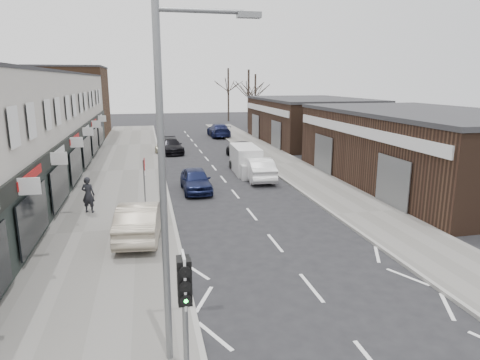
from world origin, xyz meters
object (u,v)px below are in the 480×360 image
street_lamp (170,172)px  parked_car_right_a (259,169)px  parked_car_left_a (196,180)px  parked_car_left_b (171,146)px  traffic_light (184,292)px  parked_car_right_c (219,130)px  sedan_on_pavement (140,220)px  pedestrian (88,195)px  parked_car_right_b (242,149)px  parked_car_left_c (167,145)px  white_van (246,160)px  warning_sign (144,168)px

street_lamp → parked_car_right_a: (6.82, 18.13, -3.85)m
parked_car_left_a → parked_car_left_b: 14.50m
traffic_light → parked_car_right_c: size_ratio=0.57×
traffic_light → parked_car_left_b: bearing=87.1°
traffic_light → sedan_on_pavement: traffic_light is taller
parked_car_right_a → street_lamp: bearing=73.1°
street_lamp → parked_car_left_a: size_ratio=1.94×
pedestrian → parked_car_right_a: 11.69m
street_lamp → parked_car_right_b: 27.92m
street_lamp → parked_car_left_c: bearing=87.4°
street_lamp → traffic_light: bearing=-84.1°
traffic_light → parked_car_left_a: bearing=82.7°
parked_car_left_a → parked_car_right_b: bearing=63.3°
pedestrian → parked_car_left_a: (5.74, 3.47, -0.33)m
sedan_on_pavement → parked_car_left_c: 23.08m
parked_car_right_a → parked_car_left_a: bearing=29.4°
parked_car_left_c → parked_car_right_c: size_ratio=0.82×
white_van → parked_car_left_a: (-4.20, -4.58, -0.20)m
white_van → parked_car_left_b: white_van is taller
street_lamp → parked_car_left_b: 30.76m
sedan_on_pavement → parked_car_left_a: 8.24m
street_lamp → pedestrian: bearing=105.3°
parked_car_left_c → traffic_light: bearing=-87.1°
parked_car_left_c → parked_car_right_b: size_ratio=0.96×
parked_car_left_b → parked_car_left_c: parked_car_left_b is taller
traffic_light → street_lamp: (-0.13, 1.22, 2.20)m
parked_car_left_a → parked_car_right_a: bearing=25.2°
white_van → parked_car_right_a: (0.30, -2.42, -0.14)m
parked_car_right_a → parked_car_right_c: size_ratio=0.86×
parked_car_left_a → parked_car_left_c: bearing=92.9°
traffic_light → parked_car_right_b: size_ratio=0.67×
parked_car_left_c → street_lamp: bearing=-87.4°
parked_car_left_a → parked_car_left_b: (-0.60, 14.48, -0.03)m
white_van → parked_car_left_b: size_ratio=1.07×
street_lamp → parked_car_left_c: (1.43, 31.35, -4.00)m
parked_car_left_b → parked_car_right_c: parked_car_right_c is taller
parked_car_left_b → parked_car_left_c: (-0.29, 0.89, -0.06)m
white_van → parked_car_left_a: bearing=-129.9°
pedestrian → parked_car_right_a: (10.24, 5.63, -0.26)m
warning_sign → parked_car_left_b: bearing=82.4°
sedan_on_pavement → warning_sign: bearing=-87.4°
warning_sign → sedan_on_pavement: bearing=-93.3°
white_van → pedestrian: size_ratio=2.74×
parked_car_right_a → pedestrian: bearing=32.5°
white_van → parked_car_left_a: 6.22m
white_van → pedestrian: bearing=-138.4°
parked_car_left_a → parked_car_right_b: 11.86m
traffic_light → parked_car_left_c: size_ratio=0.70×
street_lamp → pedestrian: size_ratio=4.41×
street_lamp → warning_sign: size_ratio=2.96×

